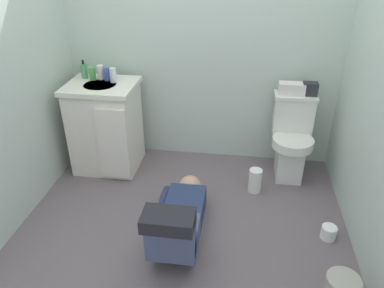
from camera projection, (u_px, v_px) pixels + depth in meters
ground_plane at (185, 219)px, 2.91m from camera, size 2.96×3.00×0.04m
wall_back at (203, 32)px, 3.21m from camera, size 2.62×0.08×2.40m
toilet at (291, 139)px, 3.26m from camera, size 0.36×0.46×0.75m
vanity_cabinet at (106, 126)px, 3.36m from camera, size 0.60×0.53×0.82m
faucet at (106, 73)px, 3.27m from camera, size 0.02×0.02×0.10m
person_plumber at (179, 219)px, 2.60m from camera, size 0.39×1.06×0.52m
tissue_box at (292, 88)px, 3.13m from camera, size 0.22×0.11×0.10m
toiletry_bag at (310, 89)px, 3.11m from camera, size 0.12×0.09×0.11m
soap_dispenser at (84, 71)px, 3.27m from camera, size 0.06×0.06×0.17m
bottle_green at (92, 74)px, 3.24m from camera, size 0.06×0.06×0.11m
bottle_white at (101, 72)px, 3.25m from camera, size 0.05×0.05×0.13m
bottle_blue at (107, 74)px, 3.22m from camera, size 0.05×0.05×0.12m
bottle_clear at (113, 75)px, 3.18m from camera, size 0.06×0.06×0.12m
paper_towel_roll at (255, 181)px, 3.14m from camera, size 0.11×0.11×0.21m
toilet_paper_roll at (329, 232)px, 2.67m from camera, size 0.11×0.11×0.10m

